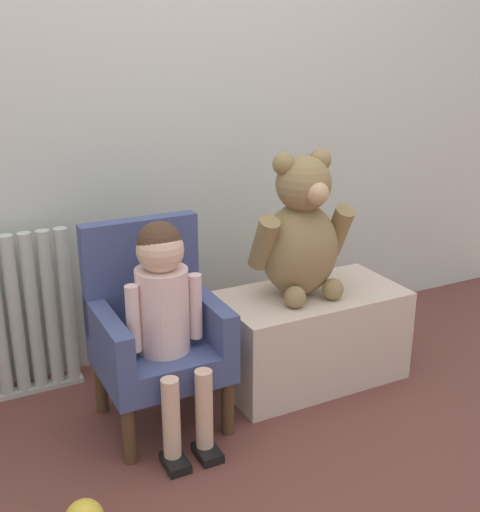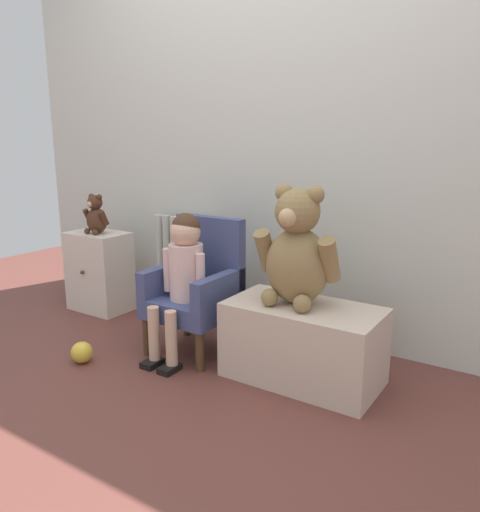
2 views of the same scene
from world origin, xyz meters
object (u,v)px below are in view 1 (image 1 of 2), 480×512
Objects in this scene: large_teddy_bear at (301,234)px; child_armchair at (155,329)px; low_bench at (310,336)px; radiator at (16,318)px; child_figure at (165,302)px.

child_armchair is at bearing 179.61° from large_teddy_bear.
low_bench is 1.30× the size of large_teddy_bear.
radiator is 0.89× the size of low_bench.
radiator is 1.09m from low_bench.
child_armchair is at bearing -42.32° from radiator.
child_figure is 0.59m from large_teddy_bear.
large_teddy_bear is at bearing 164.49° from low_bench.
large_teddy_bear is (0.57, 0.11, 0.11)m from child_figure.
low_bench is at bearing -1.60° from child_armchair.
child_figure reaches higher than child_armchair.
child_armchair is (0.40, -0.36, 0.03)m from radiator.
radiator is 1.07m from large_teddy_bear.
low_bench is at bearing -20.54° from radiator.
large_teddy_bear reaches higher than low_bench.
child_figure is 1.05× the size of low_bench.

